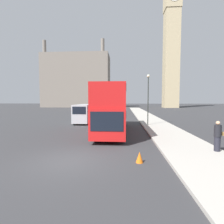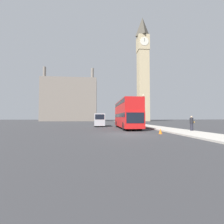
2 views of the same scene
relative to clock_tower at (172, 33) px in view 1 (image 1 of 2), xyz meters
The scene contains 10 objects.
ground_plane 75.65m from the clock_tower, 108.49° to the right, with size 300.00×300.00×0.00m, color #333335.
sidewalk_strip 73.92m from the clock_tower, 102.98° to the right, with size 3.67×120.00×0.15m.
clock_tower is the anchor object (origin of this frame).
building_block_distant 44.72m from the clock_tower, behind, with size 29.10×12.27×28.30m.
red_double_decker_bus 66.98m from the clock_tower, 109.49° to the right, with size 2.58×10.90×4.35m.
white_van 63.52m from the clock_tower, 115.78° to the right, with size 1.98×5.74×2.50m.
pedestrian 71.72m from the clock_tower, 102.15° to the right, with size 0.55×0.39×1.75m.
street_lamp 61.49m from the clock_tower, 107.05° to the right, with size 0.36×0.36×5.98m.
parked_sedan 54.34m from the clock_tower, 123.29° to the right, with size 1.74×4.22×1.59m.
traffic_cone 74.63m from the clock_tower, 105.62° to the right, with size 0.36×0.36×0.55m.
Camera 1 is at (2.81, -8.61, 3.10)m, focal length 28.00 mm.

